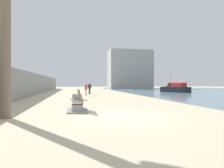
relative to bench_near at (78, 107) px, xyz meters
The scene contains 9 objects.
ground_plane 15.98m from the bench_near, 82.76° to the left, with size 120.00×120.00×0.00m, color beige.
seawall 16.82m from the bench_near, 109.09° to the left, with size 0.80×64.00×2.84m, color gray.
bench_near is the anchor object (origin of this frame).
bench_far 7.86m from the bench_near, 89.69° to the left, with size 1.29×2.19×0.98m.
person_walking 17.63m from the bench_near, 83.41° to the left, with size 0.52×0.25×1.63m.
person_standing 13.56m from the bench_near, 84.64° to the left, with size 0.28×0.50×1.52m.
boat_far_left 26.01m from the bench_near, 50.01° to the left, with size 3.72×5.29×1.59m.
boat_outer 40.85m from the bench_near, 55.90° to the left, with size 2.90×4.48×6.58m.
harbor_building 46.80m from the bench_near, 70.51° to the left, with size 12.00×6.00×10.80m, color #9E9E99.
Camera 1 is at (-2.26, -9.28, 1.56)m, focal length 32.37 mm.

